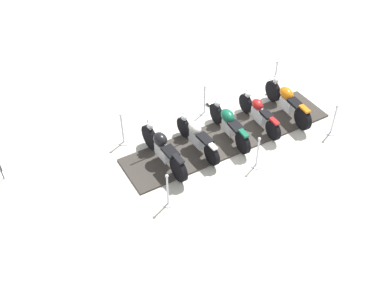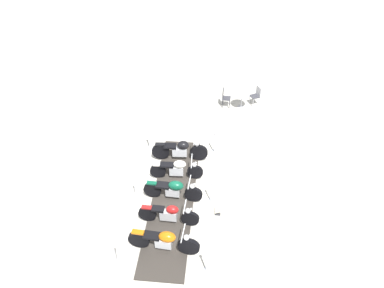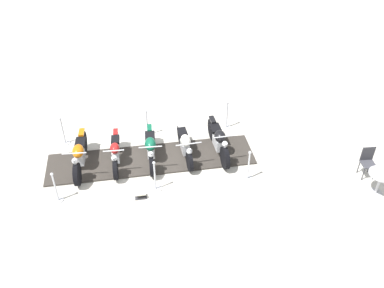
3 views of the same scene
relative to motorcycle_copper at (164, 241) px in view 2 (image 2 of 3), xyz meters
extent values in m
plane|color=beige|center=(-1.63, -1.44, -0.52)|extent=(80.00, 80.00, 0.00)
cube|color=#38332D|center=(-1.63, -1.44, -0.49)|extent=(5.96, 5.41, 0.05)
cylinder|color=black|center=(-0.46, 0.62, -0.12)|extent=(0.52, 0.64, 0.70)
cylinder|color=black|center=(0.49, -0.66, -0.12)|extent=(0.52, 0.64, 0.70)
cube|color=silver|center=(0.02, -0.02, -0.10)|extent=(0.50, 0.56, 0.36)
ellipsoid|color=#D16B0F|center=(-0.06, 0.08, 0.23)|extent=(0.59, 0.63, 0.34)
cube|color=black|center=(0.23, -0.32, 0.17)|extent=(0.56, 0.60, 0.08)
cube|color=#D16B0F|center=(0.49, -0.66, 0.26)|extent=(0.36, 0.40, 0.06)
cylinder|color=silver|center=(-0.41, 0.55, 0.18)|extent=(0.24, 0.29, 0.59)
cylinder|color=silver|center=(-0.36, 0.48, 0.53)|extent=(0.58, 0.44, 0.04)
sphere|color=silver|center=(-0.42, 0.56, 0.33)|extent=(0.18, 0.18, 0.18)
cylinder|color=black|center=(-1.26, -0.15, -0.16)|extent=(0.48, 0.56, 0.62)
cylinder|color=black|center=(-0.36, -1.31, -0.16)|extent=(0.48, 0.56, 0.62)
cube|color=silver|center=(-0.81, -0.73, -0.11)|extent=(0.52, 0.59, 0.38)
ellipsoid|color=#AD1919|center=(-0.90, -0.62, 0.21)|extent=(0.48, 0.51, 0.28)
cube|color=black|center=(-0.59, -1.00, 0.16)|extent=(0.46, 0.48, 0.08)
cube|color=#AD1919|center=(-0.36, -1.31, 0.18)|extent=(0.32, 0.36, 0.06)
cylinder|color=silver|center=(-1.21, -0.22, 0.11)|extent=(0.25, 0.29, 0.52)
cylinder|color=silver|center=(-1.15, -0.29, 0.43)|extent=(0.50, 0.41, 0.04)
sphere|color=silver|center=(-1.22, -0.21, 0.23)|extent=(0.18, 0.18, 0.18)
cylinder|color=black|center=(-2.09, -0.84, -0.14)|extent=(0.49, 0.59, 0.65)
cylinder|color=black|center=(-1.17, -2.03, -0.14)|extent=(0.49, 0.59, 0.65)
cube|color=silver|center=(-1.63, -1.44, -0.11)|extent=(0.48, 0.54, 0.36)
ellipsoid|color=#0F5138|center=(-1.71, -1.34, 0.21)|extent=(0.61, 0.65, 0.35)
cube|color=black|center=(-1.42, -1.71, 0.16)|extent=(0.55, 0.59, 0.08)
cube|color=#0F5138|center=(-1.17, -2.03, 0.21)|extent=(0.34, 0.37, 0.06)
cylinder|color=silver|center=(-2.05, -0.89, 0.13)|extent=(0.22, 0.26, 0.56)
cylinder|color=silver|center=(-2.00, -0.95, 0.47)|extent=(0.56, 0.44, 0.04)
sphere|color=silver|center=(-2.06, -0.87, 0.27)|extent=(0.18, 0.18, 0.18)
cylinder|color=black|center=(-2.95, -1.62, -0.16)|extent=(0.51, 0.53, 0.61)
cylinder|color=black|center=(-1.96, -2.66, -0.16)|extent=(0.51, 0.53, 0.61)
cube|color=silver|center=(-2.46, -2.14, -0.10)|extent=(0.52, 0.53, 0.39)
ellipsoid|color=silver|center=(-2.55, -2.05, 0.22)|extent=(0.56, 0.57, 0.31)
cube|color=black|center=(-2.21, -2.41, 0.18)|extent=(0.56, 0.56, 0.08)
cube|color=silver|center=(-1.96, -2.66, 0.17)|extent=(0.34, 0.34, 0.06)
cylinder|color=silver|center=(-2.91, -1.67, 0.10)|extent=(0.23, 0.24, 0.53)
cylinder|color=silver|center=(-2.86, -1.72, 0.42)|extent=(0.60, 0.57, 0.04)
sphere|color=silver|center=(-2.93, -1.64, 0.22)|extent=(0.18, 0.18, 0.18)
cylinder|color=black|center=(-3.82, -2.28, -0.11)|extent=(0.59, 0.61, 0.72)
cylinder|color=black|center=(-2.75, -3.42, -0.11)|extent=(0.59, 0.61, 0.72)
cube|color=silver|center=(-3.28, -2.85, -0.08)|extent=(0.58, 0.60, 0.38)
ellipsoid|color=black|center=(-3.38, -2.74, 0.26)|extent=(0.58, 0.59, 0.35)
cube|color=black|center=(-3.02, -3.12, 0.21)|extent=(0.57, 0.58, 0.08)
cube|color=black|center=(-2.75, -3.42, 0.28)|extent=(0.39, 0.40, 0.06)
cylinder|color=silver|center=(-3.75, -2.35, 0.20)|extent=(0.29, 0.31, 0.60)
cylinder|color=silver|center=(-3.69, -2.42, 0.56)|extent=(0.50, 0.47, 0.04)
sphere|color=silver|center=(-3.75, -2.35, 0.36)|extent=(0.18, 0.18, 0.18)
cylinder|color=silver|center=(-2.85, -4.29, -0.51)|extent=(0.29, 0.29, 0.03)
cylinder|color=silver|center=(-2.85, -4.29, -0.01)|extent=(0.05, 0.05, 0.96)
sphere|color=silver|center=(-2.85, -4.29, 0.50)|extent=(0.09, 0.09, 0.09)
cylinder|color=silver|center=(-0.74, -2.48, -0.51)|extent=(0.33, 0.33, 0.03)
cylinder|color=silver|center=(-0.74, -2.48, -0.04)|extent=(0.05, 0.05, 0.92)
sphere|color=silver|center=(-0.74, -2.48, 0.46)|extent=(0.09, 0.09, 0.09)
cylinder|color=silver|center=(-0.42, 1.42, -0.51)|extent=(0.29, 0.29, 0.03)
cylinder|color=silver|center=(-0.42, 1.42, -0.03)|extent=(0.05, 0.05, 0.93)
sphere|color=silver|center=(-0.42, 1.42, 0.47)|extent=(0.09, 0.09, 0.09)
cylinder|color=silver|center=(-2.53, -0.39, -0.51)|extent=(0.36, 0.36, 0.03)
cylinder|color=silver|center=(-2.53, -0.39, -0.02)|extent=(0.05, 0.05, 0.95)
sphere|color=silver|center=(-2.53, -0.39, 0.49)|extent=(0.09, 0.09, 0.09)
cylinder|color=silver|center=(-4.64, -2.20, -0.51)|extent=(0.34, 0.34, 0.03)
cylinder|color=silver|center=(-4.64, -2.20, -0.02)|extent=(0.05, 0.05, 0.95)
sphere|color=silver|center=(-4.64, -2.20, 0.50)|extent=(0.09, 0.09, 0.09)
cylinder|color=silver|center=(1.38, -0.67, -0.51)|extent=(0.32, 0.32, 0.03)
cylinder|color=silver|center=(1.38, -0.67, -0.03)|extent=(0.05, 0.05, 0.93)
sphere|color=silver|center=(1.38, -0.67, 0.47)|extent=(0.09, 0.09, 0.09)
cube|color=#333338|center=(-2.36, 0.11, -0.51)|extent=(0.39, 0.37, 0.02)
cube|color=beige|center=(-2.36, 0.11, -0.39)|extent=(0.37, 0.36, 0.10)
cylinder|color=#B7B7BC|center=(-8.11, -3.57, -0.51)|extent=(0.40, 0.40, 0.02)
cylinder|color=#B7B7BC|center=(-8.11, -3.57, -0.15)|extent=(0.07, 0.07, 0.69)
cylinder|color=#B7B7BC|center=(-8.11, -3.57, 0.21)|extent=(0.74, 0.74, 0.03)
cylinder|color=#B7B7BC|center=(-8.59, -3.20, -0.30)|extent=(0.03, 0.03, 0.45)
cylinder|color=#B7B7BC|center=(-8.71, -3.52, -0.30)|extent=(0.03, 0.03, 0.45)
cylinder|color=#B7B7BC|center=(-8.91, -3.08, -0.30)|extent=(0.03, 0.03, 0.45)
cylinder|color=#B7B7BC|center=(-9.03, -3.40, -0.30)|extent=(0.03, 0.03, 0.45)
cube|color=#3F3F47|center=(-8.81, -3.30, -0.05)|extent=(0.52, 0.52, 0.04)
cube|color=#B7B7BC|center=(-8.98, -3.24, 0.20)|extent=(0.17, 0.39, 0.47)
cylinder|color=#2D2D33|center=(-7.90, -4.13, -0.30)|extent=(0.03, 0.03, 0.45)
cylinder|color=#2D2D33|center=(-7.62, -3.93, -0.30)|extent=(0.03, 0.03, 0.45)
cylinder|color=#2D2D33|center=(-7.69, -4.41, -0.30)|extent=(0.03, 0.03, 0.45)
cylinder|color=#2D2D33|center=(-7.42, -4.20, -0.30)|extent=(0.03, 0.03, 0.45)
cube|color=#3F3F47|center=(-7.66, -4.17, -0.05)|extent=(0.56, 0.56, 0.04)
cube|color=#2D2D33|center=(-7.55, -4.32, 0.20)|extent=(0.34, 0.26, 0.47)
camera|label=1|loc=(-0.88, -11.83, 8.51)|focal=43.13mm
camera|label=2|loc=(3.90, 5.23, 9.27)|focal=32.80mm
camera|label=3|loc=(-8.11, 6.81, 8.00)|focal=39.29mm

